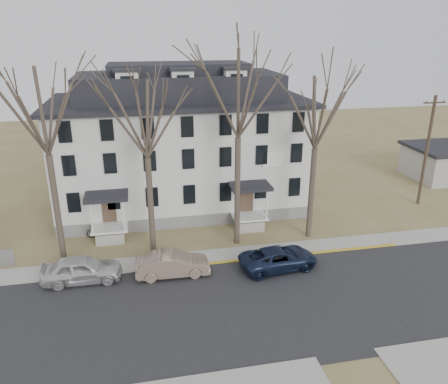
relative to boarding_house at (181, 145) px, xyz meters
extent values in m
plane|color=olive|center=(2.00, -17.95, -5.38)|extent=(120.00, 120.00, 0.00)
cube|color=#27272A|center=(2.00, -15.95, -5.38)|extent=(120.00, 10.00, 0.04)
cube|color=#A09F97|center=(2.00, -9.95, -5.38)|extent=(120.00, 2.00, 0.08)
cube|color=gold|center=(7.00, -10.85, -5.38)|extent=(14.00, 0.25, 0.06)
cube|color=slate|center=(0.00, 0.05, -4.88)|extent=(20.00, 10.00, 1.00)
cube|color=silver|center=(0.00, 0.05, -0.38)|extent=(20.00, 10.00, 8.00)
cube|color=black|center=(0.00, 0.05, 3.72)|extent=(20.80, 10.80, 0.30)
cube|color=black|center=(0.00, 0.05, 4.87)|extent=(16.00, 7.00, 2.00)
cube|color=black|center=(0.00, 0.05, 6.27)|extent=(11.00, 4.50, 0.80)
cube|color=white|center=(-6.00, -5.91, -4.38)|extent=(2.60, 2.00, 0.16)
cube|color=white|center=(4.50, -5.91, -4.38)|extent=(2.60, 2.00, 0.16)
cube|color=white|center=(6.50, -5.03, -0.18)|extent=(1.60, 0.08, 1.20)
cylinder|color=#473B31|center=(-9.00, -8.15, -1.74)|extent=(0.40, 0.40, 7.28)
cylinder|color=#473B31|center=(-3.00, -8.15, -2.00)|extent=(0.40, 0.40, 6.76)
cylinder|color=#473B31|center=(3.00, -8.15, -1.48)|extent=(0.40, 0.40, 7.80)
cylinder|color=#473B31|center=(8.50, -8.15, -2.00)|extent=(0.40, 0.40, 6.76)
cylinder|color=#3D3023|center=(20.50, -3.95, -0.63)|extent=(0.28, 0.28, 9.50)
cube|color=#3D3023|center=(20.50, -3.95, 3.52)|extent=(2.00, 0.12, 0.12)
imported|color=silver|center=(-7.45, -11.34, -4.56)|extent=(4.79, 1.95, 1.63)
imported|color=gray|center=(-1.95, -11.73, -4.62)|extent=(4.63, 1.68, 1.52)
imported|color=#161F39|center=(4.83, -12.23, -4.68)|extent=(5.30, 2.92, 1.41)
imported|color=black|center=(-6.82, -5.54, -4.88)|extent=(2.02, 1.13, 1.00)
camera|label=1|loc=(-3.50, -35.80, 9.28)|focal=35.00mm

